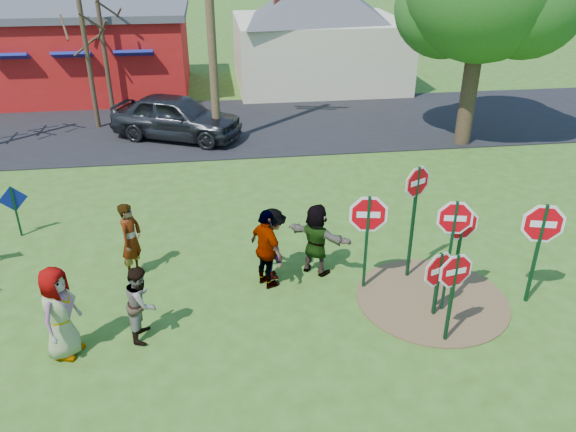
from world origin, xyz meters
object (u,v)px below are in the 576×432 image
(stop_sign_a, at_px, (454,279))
(stop_sign_b, at_px, (416,194))
(person_b, at_px, (131,240))
(stop_sign_c, at_px, (453,232))
(person_a, at_px, (59,313))
(suv, at_px, (176,117))
(stop_sign_d, at_px, (461,232))

(stop_sign_a, xyz_separation_m, stop_sign_b, (0.00, 2.25, 0.65))
(person_b, bearing_deg, stop_sign_c, -85.56)
(stop_sign_a, distance_m, person_a, 7.13)
(stop_sign_b, distance_m, stop_sign_c, 1.37)
(person_a, height_order, person_b, person_a)
(stop_sign_b, distance_m, person_b, 6.31)
(stop_sign_a, height_order, stop_sign_c, stop_sign_c)
(person_a, height_order, suv, person_a)
(stop_sign_b, relative_size, suv, 0.58)
(stop_sign_b, relative_size, stop_sign_d, 1.23)
(person_b, xyz_separation_m, suv, (0.63, 9.30, -0.02))
(stop_sign_a, distance_m, stop_sign_c, 1.08)
(stop_sign_a, xyz_separation_m, person_b, (-6.12, 3.22, -0.52))
(stop_sign_b, distance_m, suv, 11.71)
(stop_sign_d, height_order, suv, stop_sign_d)
(stop_sign_d, height_order, person_a, stop_sign_d)
(stop_sign_c, bearing_deg, stop_sign_d, 56.07)
(stop_sign_c, distance_m, suv, 13.00)
(stop_sign_a, xyz_separation_m, suv, (-5.49, 12.53, -0.53))
(stop_sign_d, xyz_separation_m, person_b, (-6.76, 1.97, -0.75))
(stop_sign_b, xyz_separation_m, suv, (-5.50, 10.27, -1.19))
(stop_sign_a, relative_size, person_b, 1.15)
(stop_sign_d, height_order, person_b, stop_sign_d)
(person_b, bearing_deg, stop_sign_a, -93.73)
(stop_sign_a, xyz_separation_m, stop_sign_d, (0.63, 1.25, 0.24))
(stop_sign_a, height_order, stop_sign_d, stop_sign_d)
(stop_sign_a, relative_size, stop_sign_c, 0.78)
(suv, bearing_deg, stop_sign_c, -128.96)
(stop_sign_a, bearing_deg, suv, 102.42)
(stop_sign_d, bearing_deg, suv, 112.53)
(stop_sign_c, relative_size, stop_sign_d, 1.15)
(stop_sign_c, xyz_separation_m, person_b, (-6.42, 2.29, -0.97))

